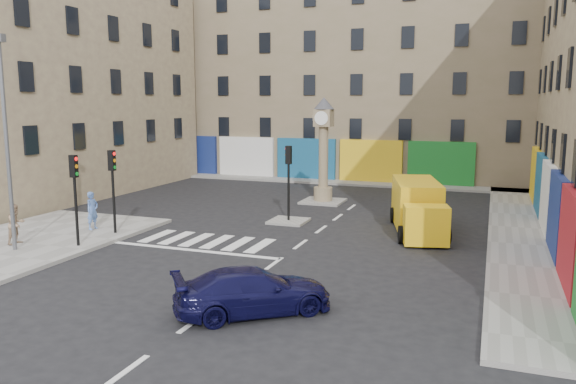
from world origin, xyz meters
The scene contains 16 objects.
ground centered at (0.00, 0.00, 0.00)m, with size 120.00×120.00×0.00m, color black.
sidewalk_right centered at (8.70, 10.00, 0.07)m, with size 2.60×30.00×0.15m, color gray.
sidewalk_far centered at (-4.00, 22.20, 0.07)m, with size 32.00×2.40×0.15m, color gray.
island_near centered at (-2.00, 8.00, 0.06)m, with size 1.80×1.80×0.12m, color gray.
island_far centered at (-2.00, 14.00, 0.06)m, with size 2.40×2.40×0.12m, color gray.
building_far centered at (-4.00, 28.00, 8.50)m, with size 32.00×10.00×17.00m, color #806D55.
building_left centered at (-19.00, 12.00, 7.50)m, with size 8.00×20.00×15.00m, color #978863.
traffic_light_left_near centered at (-8.30, 0.20, 2.62)m, with size 0.28×0.22×3.70m.
traffic_light_left_far centered at (-8.30, 2.60, 2.62)m, with size 0.28×0.22×3.70m.
traffic_light_island centered at (-2.00, 8.00, 2.59)m, with size 0.28×0.22×3.70m.
lamp_post centered at (-10.20, -1.20, 4.79)m, with size 0.50×0.25×8.30m.
clock_pillar centered at (-2.00, 14.00, 3.55)m, with size 1.20×1.20×6.10m.
navy_sedan centered at (1.25, -3.80, 0.65)m, with size 1.82×4.48×1.30m, color black.
yellow_van centered at (4.27, 8.24, 1.14)m, with size 3.38×6.55×2.29m.
pedestrian_blue centered at (-9.71, 2.86, 1.02)m, with size 0.63×0.42×1.74m, color #5B84D1.
pedestrian_tan centered at (-10.84, -0.45, 0.98)m, with size 0.81×0.63×1.66m, color #9A7C5E.
Camera 1 is at (7.42, -17.75, 5.93)m, focal length 35.00 mm.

